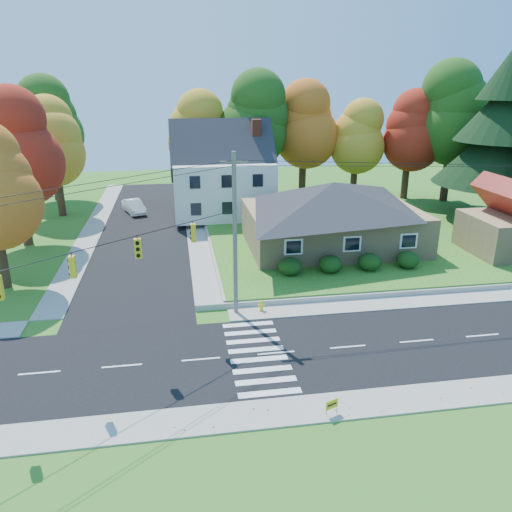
{
  "coord_description": "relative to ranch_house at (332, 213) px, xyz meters",
  "views": [
    {
      "loc": [
        -4.81,
        -22.87,
        13.72
      ],
      "look_at": [
        0.22,
        8.0,
        2.71
      ],
      "focal_mm": 35.0,
      "sensor_mm": 36.0,
      "label": 1
    }
  ],
  "objects": [
    {
      "name": "ground",
      "position": [
        -8.0,
        -16.0,
        -3.27
      ],
      "size": [
        120.0,
        120.0,
        0.0
      ],
      "primitive_type": "plane",
      "color": "#3D7923"
    },
    {
      "name": "road_main",
      "position": [
        -8.0,
        -16.0,
        -3.26
      ],
      "size": [
        90.0,
        8.0,
        0.02
      ],
      "primitive_type": "cube",
      "color": "black",
      "rests_on": "ground"
    },
    {
      "name": "road_cross",
      "position": [
        -16.0,
        10.0,
        -3.25
      ],
      "size": [
        8.0,
        44.0,
        0.02
      ],
      "primitive_type": "cube",
      "color": "black",
      "rests_on": "ground"
    },
    {
      "name": "sidewalk_north",
      "position": [
        -8.0,
        -11.0,
        -3.23
      ],
      "size": [
        90.0,
        2.0,
        0.08
      ],
      "primitive_type": "cube",
      "color": "#9C9A90",
      "rests_on": "ground"
    },
    {
      "name": "sidewalk_south",
      "position": [
        -8.0,
        -21.0,
        -3.23
      ],
      "size": [
        90.0,
        2.0,
        0.08
      ],
      "primitive_type": "cube",
      "color": "#9C9A90",
      "rests_on": "ground"
    },
    {
      "name": "lawn",
      "position": [
        5.0,
        5.0,
        -3.02
      ],
      "size": [
        30.0,
        30.0,
        0.5
      ],
      "primitive_type": "cube",
      "color": "#3D7923",
      "rests_on": "ground"
    },
    {
      "name": "ranch_house",
      "position": [
        0.0,
        0.0,
        0.0
      ],
      "size": [
        14.6,
        10.6,
        5.4
      ],
      "color": "tan",
      "rests_on": "lawn"
    },
    {
      "name": "colonial_house",
      "position": [
        -7.96,
        12.0,
        1.32
      ],
      "size": [
        10.4,
        8.4,
        9.6
      ],
      "color": "silver",
      "rests_on": "lawn"
    },
    {
      "name": "hedge_row",
      "position": [
        -0.5,
        -6.2,
        -2.13
      ],
      "size": [
        10.7,
        1.7,
        1.27
      ],
      "color": "#163A10",
      "rests_on": "lawn"
    },
    {
      "name": "traffic_infrastructure",
      "position": [
        -8.15,
        -14.65,
        1.88
      ],
      "size": [
        38.1,
        10.66,
        10.0
      ],
      "color": "#666059",
      "rests_on": "ground"
    },
    {
      "name": "tree_lot_0",
      "position": [
        -10.0,
        18.0,
        5.04
      ],
      "size": [
        6.72,
        6.72,
        12.51
      ],
      "color": "#3F2A19",
      "rests_on": "lawn"
    },
    {
      "name": "tree_lot_1",
      "position": [
        -4.0,
        17.0,
        6.35
      ],
      "size": [
        7.84,
        7.84,
        14.6
      ],
      "color": "#3F2A19",
      "rests_on": "lawn"
    },
    {
      "name": "tree_lot_2",
      "position": [
        2.0,
        18.0,
        5.7
      ],
      "size": [
        7.28,
        7.28,
        13.56
      ],
      "color": "#3F2A19",
      "rests_on": "lawn"
    },
    {
      "name": "tree_lot_3",
      "position": [
        8.0,
        17.0,
        4.39
      ],
      "size": [
        6.16,
        6.16,
        11.47
      ],
      "color": "#3F2A19",
      "rests_on": "lawn"
    },
    {
      "name": "tree_lot_4",
      "position": [
        14.0,
        16.0,
        5.04
      ],
      "size": [
        6.72,
        6.72,
        12.51
      ],
      "color": "#3F2A19",
      "rests_on": "lawn"
    },
    {
      "name": "tree_lot_5",
      "position": [
        18.0,
        14.0,
        7.0
      ],
      "size": [
        8.4,
        8.4,
        15.64
      ],
      "color": "#3F2A19",
      "rests_on": "lawn"
    },
    {
      "name": "conifer_east_a",
      "position": [
        19.0,
        6.0,
        6.12
      ],
      "size": [
        12.8,
        12.8,
        16.96
      ],
      "color": "#3F2A19",
      "rests_on": "lawn"
    },
    {
      "name": "tree_west_1",
      "position": [
        -26.0,
        6.0,
        5.2
      ],
      "size": [
        7.28,
        7.28,
        13.56
      ],
      "color": "#3F2A19",
      "rests_on": "ground"
    },
    {
      "name": "tree_west_2",
      "position": [
        -25.0,
        16.0,
        4.54
      ],
      "size": [
        6.72,
        6.72,
        12.51
      ],
      "color": "#3F2A19",
      "rests_on": "ground"
    },
    {
      "name": "tree_west_3",
      "position": [
        -27.0,
        24.0,
        5.85
      ],
      "size": [
        7.84,
        7.84,
        14.6
      ],
      "color": "#3F2A19",
      "rests_on": "ground"
    },
    {
      "name": "white_car",
      "position": [
        -17.42,
        15.68,
        -2.51
      ],
      "size": [
        3.0,
        4.75,
        1.48
      ],
      "primitive_type": "imported",
      "rotation": [
        0.0,
        0.0,
        0.35
      ],
      "color": "silver",
      "rests_on": "road_cross"
    },
    {
      "name": "fire_hydrant",
      "position": [
        -7.9,
        -10.82,
        -2.91
      ],
      "size": [
        0.42,
        0.33,
        0.75
      ],
      "color": "yellow",
      "rests_on": "ground"
    },
    {
      "name": "yard_sign",
      "position": [
        -6.68,
        -21.55,
        -2.69
      ],
      "size": [
        0.61,
        0.27,
        0.8
      ],
      "color": "black",
      "rests_on": "ground"
    }
  ]
}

